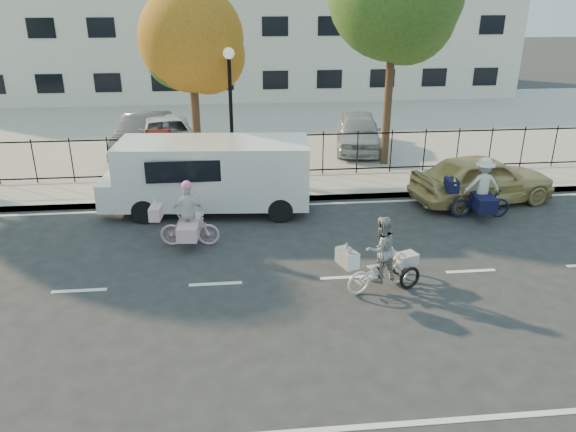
{
  "coord_description": "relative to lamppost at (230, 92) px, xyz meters",
  "views": [
    {
      "loc": [
        0.5,
        -11.25,
        6.29
      ],
      "look_at": [
        1.77,
        1.2,
        1.1
      ],
      "focal_mm": 35.0,
      "sensor_mm": 36.0,
      "label": 1
    }
  ],
  "objects": [
    {
      "name": "lot_car_b",
      "position": [
        -2.53,
        3.27,
        -2.24
      ],
      "size": [
        3.57,
        5.6,
        1.44
      ],
      "primitive_type": "imported",
      "rotation": [
        0.0,
        0.0,
        0.24
      ],
      "color": "white",
      "rests_on": "parking_lot"
    },
    {
      "name": "building",
      "position": [
        -0.5,
        18.2,
        -0.11
      ],
      "size": [
        34.0,
        10.0,
        6.0
      ],
      "primitive_type": "cube",
      "color": "silver",
      "rests_on": "ground"
    },
    {
      "name": "road_markings",
      "position": [
        -0.5,
        -6.8,
        -3.11
      ],
      "size": [
        60.0,
        9.52,
        0.01
      ],
      "primitive_type": null,
      "color": "silver",
      "rests_on": "ground"
    },
    {
      "name": "lot_car_d",
      "position": [
        5.01,
        3.44,
        -2.24
      ],
      "size": [
        2.45,
        4.48,
        1.44
      ],
      "primitive_type": "imported",
      "rotation": [
        0.0,
        0.0,
        -0.18
      ],
      "color": "#AAACB2",
      "rests_on": "parking_lot"
    },
    {
      "name": "ground",
      "position": [
        -0.5,
        -6.8,
        -3.11
      ],
      "size": [
        120.0,
        120.0,
        0.0
      ],
      "primitive_type": "plane",
      "color": "#333334"
    },
    {
      "name": "gold_sedan",
      "position": [
        7.61,
        -2.42,
        -2.36
      ],
      "size": [
        4.69,
        2.59,
        1.51
      ],
      "primitive_type": "imported",
      "rotation": [
        0.0,
        0.0,
        1.76
      ],
      "color": "tan",
      "rests_on": "ground"
    },
    {
      "name": "lamppost",
      "position": [
        0.0,
        0.0,
        0.0
      ],
      "size": [
        0.36,
        0.36,
        4.33
      ],
      "color": "black",
      "rests_on": "sidewalk"
    },
    {
      "name": "street_sign",
      "position": [
        -2.35,
        0.0,
        -1.7
      ],
      "size": [
        0.85,
        0.06,
        1.8
      ],
      "color": "black",
      "rests_on": "sidewalk"
    },
    {
      "name": "unicorn_bike",
      "position": [
        -1.2,
        -4.67,
        -2.46
      ],
      "size": [
        1.77,
        1.24,
        1.77
      ],
      "rotation": [
        0.0,
        0.0,
        1.49
      ],
      "color": "#E5AEC2",
      "rests_on": "ground"
    },
    {
      "name": "parking_lot",
      "position": [
        -0.5,
        8.2,
        -3.04
      ],
      "size": [
        60.0,
        15.6,
        0.15
      ],
      "primitive_type": "cube",
      "color": "#A8A399",
      "rests_on": "ground"
    },
    {
      "name": "tree_mid",
      "position": [
        -1.08,
        1.46,
        1.33
      ],
      "size": [
        3.5,
        3.46,
        6.35
      ],
      "color": "#442D1D",
      "rests_on": "ground"
    },
    {
      "name": "lot_car_c",
      "position": [
        -3.4,
        3.83,
        -2.22
      ],
      "size": [
        2.15,
        4.65,
        1.48
      ],
      "primitive_type": "imported",
      "rotation": [
        0.0,
        0.0,
        -0.13
      ],
      "color": "#505158",
      "rests_on": "parking_lot"
    },
    {
      "name": "curb",
      "position": [
        -0.5,
        -1.75,
        -3.04
      ],
      "size": [
        60.0,
        0.1,
        0.15
      ],
      "primitive_type": "cube",
      "color": "#A8A399",
      "rests_on": "ground"
    },
    {
      "name": "bull_bike",
      "position": [
        7.03,
        -3.6,
        -2.4
      ],
      "size": [
        1.94,
        1.33,
        1.79
      ],
      "rotation": [
        0.0,
        0.0,
        1.51
      ],
      "color": "#111238",
      "rests_on": "ground"
    },
    {
      "name": "zebra_trike",
      "position": [
        3.13,
        -7.36,
        -2.45
      ],
      "size": [
        1.99,
        1.34,
        1.72
      ],
      "rotation": [
        0.0,
        0.0,
        1.94
      ],
      "color": "white",
      "rests_on": "ground"
    },
    {
      "name": "white_van",
      "position": [
        -0.67,
        -2.3,
        -1.94
      ],
      "size": [
        6.11,
        2.44,
        2.12
      ],
      "rotation": [
        0.0,
        0.0,
        -0.08
      ],
      "color": "white",
      "rests_on": "ground"
    },
    {
      "name": "iron_fence",
      "position": [
        -0.5,
        0.4,
        -2.21
      ],
      "size": [
        58.0,
        0.06,
        1.5
      ],
      "primitive_type": null,
      "color": "black",
      "rests_on": "sidewalk"
    },
    {
      "name": "sidewalk",
      "position": [
        -0.5,
        -0.7,
        -3.04
      ],
      "size": [
        60.0,
        2.2,
        0.15
      ],
      "primitive_type": "cube",
      "color": "#A8A399",
      "rests_on": "ground"
    }
  ]
}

